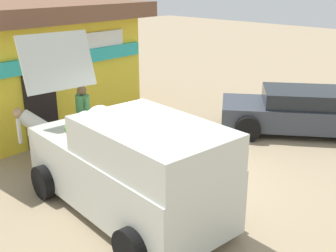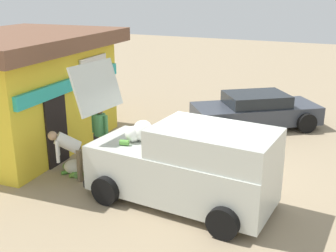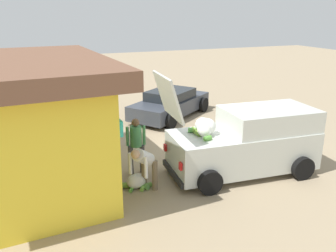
{
  "view_description": "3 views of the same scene",
  "coord_description": "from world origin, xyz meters",
  "px_view_note": "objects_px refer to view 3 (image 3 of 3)",
  "views": [
    {
      "loc": [
        -6.09,
        -5.45,
        4.1
      ],
      "look_at": [
        0.71,
        1.26,
        0.71
      ],
      "focal_mm": 44.62,
      "sensor_mm": 36.0,
      "label": 1
    },
    {
      "loc": [
        -9.8,
        -3.47,
        4.73
      ],
      "look_at": [
        0.11,
        1.11,
        1.12
      ],
      "focal_mm": 44.85,
      "sensor_mm": 36.0,
      "label": 2
    },
    {
      "loc": [
        -9.78,
        5.49,
        4.59
      ],
      "look_at": [
        0.75,
        1.27,
        0.84
      ],
      "focal_mm": 37.42,
      "sensor_mm": 36.0,
      "label": 3
    }
  ],
  "objects_px": {
    "parked_sedan": "(170,104)",
    "vendor_standing": "(136,142)",
    "customer_bending": "(144,163)",
    "unloaded_banana_pile": "(137,182)",
    "paint_bucket": "(115,141)",
    "delivery_van": "(247,141)",
    "storefront_bar": "(23,123)"
  },
  "relations": [
    {
      "from": "delivery_van",
      "to": "storefront_bar",
      "type": "bearing_deg",
      "value": 76.69
    },
    {
      "from": "storefront_bar",
      "to": "vendor_standing",
      "type": "distance_m",
      "value": 3.06
    },
    {
      "from": "storefront_bar",
      "to": "unloaded_banana_pile",
      "type": "height_order",
      "value": "storefront_bar"
    },
    {
      "from": "parked_sedan",
      "to": "unloaded_banana_pile",
      "type": "height_order",
      "value": "parked_sedan"
    },
    {
      "from": "vendor_standing",
      "to": "paint_bucket",
      "type": "relative_size",
      "value": 4.68
    },
    {
      "from": "unloaded_banana_pile",
      "to": "paint_bucket",
      "type": "bearing_deg",
      "value": -3.4
    },
    {
      "from": "vendor_standing",
      "to": "customer_bending",
      "type": "bearing_deg",
      "value": 173.13
    },
    {
      "from": "parked_sedan",
      "to": "customer_bending",
      "type": "relative_size",
      "value": 3.39
    },
    {
      "from": "customer_bending",
      "to": "unloaded_banana_pile",
      "type": "bearing_deg",
      "value": 21.49
    },
    {
      "from": "delivery_van",
      "to": "vendor_standing",
      "type": "distance_m",
      "value": 3.24
    },
    {
      "from": "parked_sedan",
      "to": "vendor_standing",
      "type": "relative_size",
      "value": 2.71
    },
    {
      "from": "vendor_standing",
      "to": "paint_bucket",
      "type": "height_order",
      "value": "vendor_standing"
    },
    {
      "from": "parked_sedan",
      "to": "vendor_standing",
      "type": "height_order",
      "value": "vendor_standing"
    },
    {
      "from": "delivery_van",
      "to": "paint_bucket",
      "type": "bearing_deg",
      "value": 41.61
    },
    {
      "from": "storefront_bar",
      "to": "delivery_van",
      "type": "bearing_deg",
      "value": -103.31
    },
    {
      "from": "storefront_bar",
      "to": "paint_bucket",
      "type": "xyz_separation_m",
      "value": [
        2.09,
        -2.86,
        -1.63
      ]
    },
    {
      "from": "customer_bending",
      "to": "parked_sedan",
      "type": "bearing_deg",
      "value": -27.6
    },
    {
      "from": "delivery_van",
      "to": "parked_sedan",
      "type": "xyz_separation_m",
      "value": [
        6.18,
        -0.09,
        -0.36
      ]
    },
    {
      "from": "unloaded_banana_pile",
      "to": "paint_bucket",
      "type": "xyz_separation_m",
      "value": [
        3.28,
        -0.19,
        0.01
      ]
    },
    {
      "from": "customer_bending",
      "to": "paint_bucket",
      "type": "xyz_separation_m",
      "value": [
        3.59,
        -0.07,
        -0.67
      ]
    },
    {
      "from": "unloaded_banana_pile",
      "to": "vendor_standing",
      "type": "bearing_deg",
      "value": -16.72
    },
    {
      "from": "storefront_bar",
      "to": "vendor_standing",
      "type": "height_order",
      "value": "storefront_bar"
    },
    {
      "from": "vendor_standing",
      "to": "unloaded_banana_pile",
      "type": "height_order",
      "value": "vendor_standing"
    },
    {
      "from": "customer_bending",
      "to": "unloaded_banana_pile",
      "type": "height_order",
      "value": "customer_bending"
    },
    {
      "from": "vendor_standing",
      "to": "unloaded_banana_pile",
      "type": "bearing_deg",
      "value": 163.28
    },
    {
      "from": "customer_bending",
      "to": "paint_bucket",
      "type": "distance_m",
      "value": 3.65
    },
    {
      "from": "delivery_van",
      "to": "parked_sedan",
      "type": "distance_m",
      "value": 6.2
    },
    {
      "from": "vendor_standing",
      "to": "unloaded_banana_pile",
      "type": "relative_size",
      "value": 1.97
    },
    {
      "from": "paint_bucket",
      "to": "parked_sedan",
      "type": "bearing_deg",
      "value": -50.11
    },
    {
      "from": "delivery_van",
      "to": "paint_bucket",
      "type": "height_order",
      "value": "delivery_van"
    },
    {
      "from": "storefront_bar",
      "to": "customer_bending",
      "type": "bearing_deg",
      "value": -118.24
    },
    {
      "from": "storefront_bar",
      "to": "unloaded_banana_pile",
      "type": "xyz_separation_m",
      "value": [
        -1.19,
        -2.67,
        -1.64
      ]
    }
  ]
}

